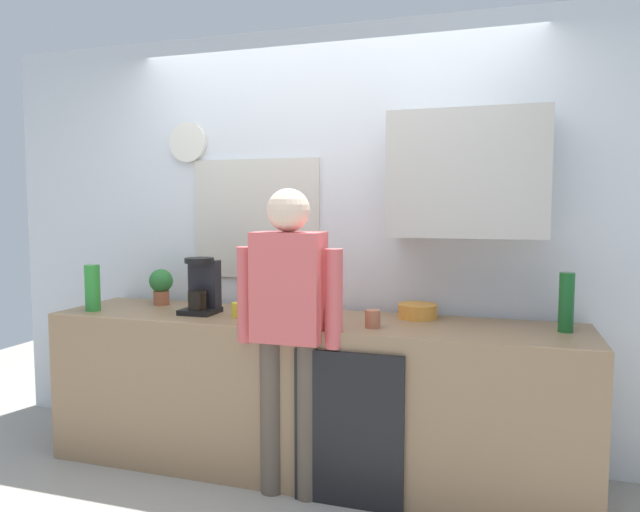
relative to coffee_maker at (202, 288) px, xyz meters
name	(u,v)px	position (x,y,z in m)	size (l,w,h in m)	color
ground_plane	(290,494)	(0.65, -0.28, -1.03)	(8.00, 8.00, 0.00)	#9E998E
kitchen_counter	(308,395)	(0.65, 0.02, -0.59)	(3.01, 0.64, 0.88)	#937251
dishwasher_panel	(348,430)	(0.98, -0.31, -0.63)	(0.56, 0.02, 0.79)	black
back_wall_assembly	(343,232)	(0.75, 0.42, 0.33)	(4.61, 0.42, 2.60)	silver
coffee_maker	(202,288)	(0.00, 0.00, 0.00)	(0.20, 0.20, 0.33)	black
bottle_green_wine	(566,302)	(2.00, 0.08, 0.00)	(0.07, 0.07, 0.30)	#195923
bottle_amber_beer	(294,302)	(0.62, -0.13, -0.03)	(0.06, 0.06, 0.23)	brown
bottle_clear_soda	(93,288)	(-0.67, -0.14, -0.01)	(0.09, 0.09, 0.28)	#2D8C33
cup_terracotta_mug	(373,319)	(1.05, -0.11, -0.10)	(0.08, 0.08, 0.09)	#B26647
cup_yellow_cup	(238,310)	(0.26, -0.07, -0.10)	(0.07, 0.07, 0.09)	yellow
cup_white_mug	(299,309)	(0.60, 0.03, -0.10)	(0.08, 0.08, 0.10)	white
mixing_bowl	(418,311)	(1.24, 0.22, -0.11)	(0.22, 0.22, 0.08)	orange
potted_plant	(161,284)	(-0.39, 0.17, -0.01)	(0.15, 0.15, 0.23)	#9E5638
person_at_sink	(289,316)	(0.65, -0.28, -0.08)	(0.57, 0.22, 1.60)	brown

